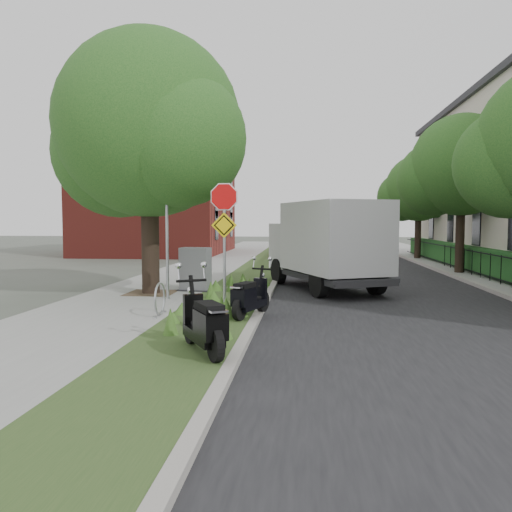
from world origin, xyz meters
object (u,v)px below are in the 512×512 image
Objects in this scene: box_truck at (327,241)px; sign_assembly at (224,219)px; scooter_near at (206,329)px; scooter_far at (248,300)px; utility_cabinet at (195,270)px.

sign_assembly is at bearing -122.07° from box_truck.
scooter_near is at bearing -104.49° from box_truck.
utility_cabinet is (-2.14, 4.14, 0.25)m from scooter_far.
sign_assembly reaches higher than utility_cabinet.
scooter_near is 3.19m from scooter_far.
sign_assembly is 1.96× the size of scooter_near.
scooter_far is 1.21× the size of utility_cabinet.
sign_assembly is at bearing -64.36° from utility_cabinet.
scooter_far is 4.67m from utility_cabinet.
scooter_near is 7.55m from utility_cabinet.
sign_assembly is 2.31m from scooter_far.
box_truck reaches higher than scooter_far.
box_truck reaches higher than utility_cabinet.
scooter_far is 0.28× the size of box_truck.
sign_assembly is 3.60m from utility_cabinet.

